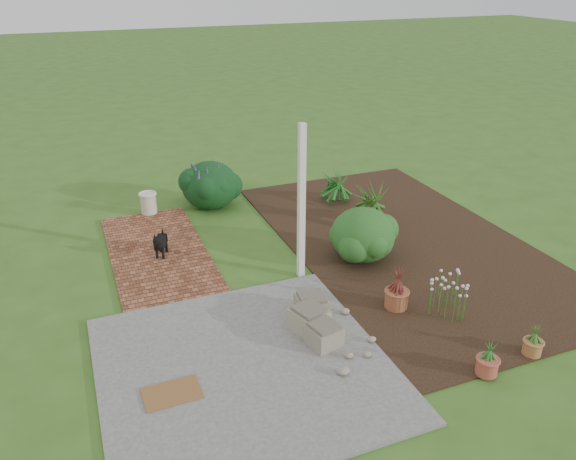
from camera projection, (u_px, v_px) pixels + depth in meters
name	position (u px, v px, depth m)	size (l,w,h in m)	color
ground	(286.00, 282.00, 8.87)	(80.00, 80.00, 0.00)	#345D1D
concrete_patio	(244.00, 367.00, 6.97)	(3.50, 3.50, 0.04)	#5B5A58
brick_path	(158.00, 252.00, 9.76)	(1.60, 3.50, 0.04)	brown
garden_bed	(404.00, 242.00, 10.12)	(4.00, 7.00, 0.03)	black
veranda_post	(301.00, 204.00, 8.52)	(0.10, 0.10, 2.50)	white
stone_trough_near	(324.00, 335.00, 7.31)	(0.39, 0.39, 0.26)	gray
stone_trough_mid	(311.00, 307.00, 7.90)	(0.42, 0.42, 0.28)	#716553
stone_trough_far	(309.00, 319.00, 7.61)	(0.43, 0.43, 0.29)	gray
coir_doormat	(172.00, 393.00, 6.50)	(0.66, 0.43, 0.02)	brown
black_dog	(160.00, 242.00, 9.46)	(0.29, 0.49, 0.45)	black
cream_ceramic_urn	(148.00, 203.00, 11.16)	(0.31, 0.31, 0.41)	beige
evergreen_shrub	(363.00, 233.00, 9.35)	(1.08, 1.08, 0.92)	#0D3C12
agapanthus_clump_back	(371.00, 200.00, 10.58)	(1.10, 1.10, 0.99)	#1D4315
agapanthus_clump_front	(335.00, 183.00, 11.68)	(0.89, 0.89, 0.79)	#0E3F14
pink_flower_patch	(452.00, 294.00, 7.96)	(0.88, 0.88, 0.56)	#113D0F
terracotta_pot_bronze	(396.00, 299.00, 8.12)	(0.33, 0.33, 0.27)	#9C5634
terracotta_pot_small_left	(532.00, 347.00, 7.15)	(0.24, 0.24, 0.20)	#AB6539
terracotta_pot_small_right	(487.00, 366.00, 6.80)	(0.26, 0.26, 0.22)	#AB4A39
purple_flowering_bush	(210.00, 184.00, 11.44)	(1.15, 1.15, 0.98)	black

